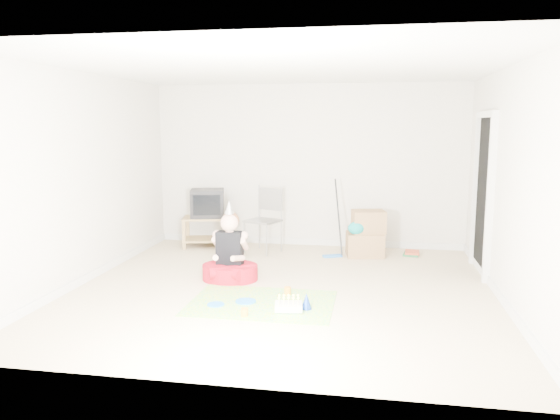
% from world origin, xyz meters
% --- Properties ---
extents(ground, '(5.00, 5.00, 0.00)m').
position_xyz_m(ground, '(0.00, 0.00, 0.00)').
color(ground, beige).
rests_on(ground, ground).
extents(doorway_recess, '(0.02, 0.90, 2.05)m').
position_xyz_m(doorway_recess, '(2.48, 1.20, 1.02)').
color(doorway_recess, black).
rests_on(doorway_recess, ground).
extents(tv_stand, '(0.85, 0.62, 0.48)m').
position_xyz_m(tv_stand, '(-1.58, 2.10, 0.28)').
color(tv_stand, '#9B7A46').
rests_on(tv_stand, ground).
extents(crt_tv, '(0.61, 0.55, 0.45)m').
position_xyz_m(crt_tv, '(-1.58, 2.10, 0.71)').
color(crt_tv, black).
rests_on(crt_tv, tv_stand).
extents(folding_chair, '(0.60, 0.59, 1.02)m').
position_xyz_m(folding_chair, '(-0.62, 1.84, 0.50)').
color(folding_chair, gray).
rests_on(folding_chair, ground).
extents(cardboard_boxes, '(0.61, 0.51, 0.69)m').
position_xyz_m(cardboard_boxes, '(0.95, 1.86, 0.33)').
color(cardboard_boxes, '#987249').
rests_on(cardboard_boxes, ground).
extents(floor_mop, '(0.30, 0.36, 1.14)m').
position_xyz_m(floor_mop, '(0.47, 1.72, 0.26)').
color(floor_mop, blue).
rests_on(floor_mop, ground).
extents(book_pile, '(0.26, 0.32, 0.06)m').
position_xyz_m(book_pile, '(1.65, 2.04, 0.03)').
color(book_pile, '#226638').
rests_on(book_pile, ground).
extents(seated_woman, '(0.72, 0.72, 1.02)m').
position_xyz_m(seated_woman, '(-0.73, 0.29, 0.22)').
color(seated_woman, '#AA0F1F').
rests_on(seated_woman, ground).
extents(party_mat, '(1.60, 1.16, 0.01)m').
position_xyz_m(party_mat, '(-0.14, -0.56, 0.00)').
color(party_mat, '#E43076').
rests_on(party_mat, ground).
extents(birthday_cake, '(0.32, 0.27, 0.14)m').
position_xyz_m(birthday_cake, '(0.19, -0.76, 0.04)').
color(birthday_cake, white).
rests_on(birthday_cake, party_mat).
extents(blue_plate_near, '(0.27, 0.27, 0.01)m').
position_xyz_m(blue_plate_near, '(-0.32, -0.56, 0.01)').
color(blue_plate_near, blue).
rests_on(blue_plate_near, party_mat).
extents(blue_plate_far, '(0.22, 0.22, 0.01)m').
position_xyz_m(blue_plate_far, '(-0.62, -0.72, 0.01)').
color(blue_plate_far, blue).
rests_on(blue_plate_far, party_mat).
extents(orange_cup_near, '(0.09, 0.09, 0.09)m').
position_xyz_m(orange_cup_near, '(0.10, -0.21, 0.05)').
color(orange_cup_near, orange).
rests_on(orange_cup_near, party_mat).
extents(orange_cup_far, '(0.08, 0.08, 0.08)m').
position_xyz_m(orange_cup_far, '(-0.23, -1.00, 0.05)').
color(orange_cup_far, orange).
rests_on(orange_cup_far, party_mat).
extents(blue_party_hat, '(0.14, 0.14, 0.17)m').
position_xyz_m(blue_party_hat, '(0.37, -0.68, 0.09)').
color(blue_party_hat, '#173BA2').
rests_on(blue_party_hat, party_mat).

